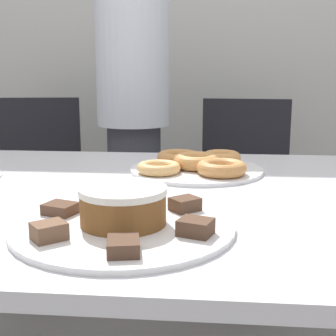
{
  "coord_description": "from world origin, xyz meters",
  "views": [
    {
      "loc": [
        0.13,
        -1.03,
        1.0
      ],
      "look_at": [
        0.04,
        -0.02,
        0.78
      ],
      "focal_mm": 50.0,
      "sensor_mm": 36.0,
      "label": 1
    }
  ],
  "objects_px": {
    "office_chair_right": "(243,206)",
    "plate_cake": "(124,226)",
    "person_standing": "(134,112)",
    "office_chair_left": "(35,201)",
    "frosted_cake": "(123,205)",
    "plate_donuts": "(196,170)"
  },
  "relations": [
    {
      "from": "person_standing",
      "to": "plate_cake",
      "type": "bearing_deg",
      "value": -81.62
    },
    {
      "from": "office_chair_left",
      "to": "plate_cake",
      "type": "distance_m",
      "value": 1.43
    },
    {
      "from": "person_standing",
      "to": "plate_cake",
      "type": "height_order",
      "value": "person_standing"
    },
    {
      "from": "person_standing",
      "to": "office_chair_left",
      "type": "bearing_deg",
      "value": 171.61
    },
    {
      "from": "frosted_cake",
      "to": "person_standing",
      "type": "bearing_deg",
      "value": 98.38
    },
    {
      "from": "person_standing",
      "to": "plate_donuts",
      "type": "height_order",
      "value": "person_standing"
    },
    {
      "from": "office_chair_right",
      "to": "plate_cake",
      "type": "relative_size",
      "value": 2.21
    },
    {
      "from": "plate_cake",
      "to": "frosted_cake",
      "type": "relative_size",
      "value": 2.55
    },
    {
      "from": "frosted_cake",
      "to": "plate_cake",
      "type": "bearing_deg",
      "value": -75.96
    },
    {
      "from": "person_standing",
      "to": "frosted_cake",
      "type": "height_order",
      "value": "person_standing"
    },
    {
      "from": "plate_donuts",
      "to": "person_standing",
      "type": "bearing_deg",
      "value": 112.68
    },
    {
      "from": "office_chair_left",
      "to": "frosted_cake",
      "type": "xyz_separation_m",
      "value": [
        0.65,
        -1.24,
        0.36
      ]
    },
    {
      "from": "office_chair_left",
      "to": "plate_donuts",
      "type": "relative_size",
      "value": 2.38
    },
    {
      "from": "office_chair_right",
      "to": "frosted_cake",
      "type": "relative_size",
      "value": 5.63
    },
    {
      "from": "frosted_cake",
      "to": "office_chair_left",
      "type": "bearing_deg",
      "value": 117.63
    },
    {
      "from": "plate_donuts",
      "to": "office_chair_left",
      "type": "bearing_deg",
      "value": 135.3
    },
    {
      "from": "person_standing",
      "to": "frosted_cake",
      "type": "bearing_deg",
      "value": -81.62
    },
    {
      "from": "plate_donuts",
      "to": "frosted_cake",
      "type": "relative_size",
      "value": 2.36
    },
    {
      "from": "office_chair_right",
      "to": "plate_cake",
      "type": "distance_m",
      "value": 1.31
    },
    {
      "from": "office_chair_right",
      "to": "plate_cake",
      "type": "height_order",
      "value": "office_chair_right"
    },
    {
      "from": "office_chair_left",
      "to": "office_chair_right",
      "type": "distance_m",
      "value": 0.95
    },
    {
      "from": "office_chair_right",
      "to": "frosted_cake",
      "type": "xyz_separation_m",
      "value": [
        -0.3,
        -1.24,
        0.36
      ]
    }
  ]
}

